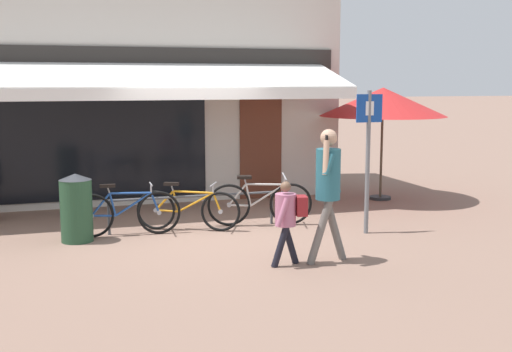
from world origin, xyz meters
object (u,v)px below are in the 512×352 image
Objects in this scene: bicycle_silver at (260,203)px; pedestrian_adult at (328,180)px; litter_bin at (76,208)px; bicycle_orange at (188,209)px; pedestrian_child at (288,214)px; parking_sign at (368,146)px; cafe_parasol at (383,102)px; bicycle_blue at (125,212)px.

bicycle_silver is 2.49m from pedestrian_adult.
litter_bin is at bearing -25.26° from pedestrian_adult.
pedestrian_adult reaches higher than bicycle_orange.
parking_sign reaches higher than pedestrian_child.
pedestrian_adult is at bearing -72.53° from bicycle_silver.
bicycle_silver is 0.97× the size of pedestrian_adult.
bicycle_orange is at bearing -168.27° from bicycle_silver.
cafe_parasol is at bearing -120.15° from pedestrian_child.
pedestrian_child is 0.44× the size of cafe_parasol.
bicycle_silver reaches higher than bicycle_blue.
cafe_parasol is at bearing 57.48° from parking_sign.
pedestrian_adult is (2.44, -2.33, 0.75)m from bicycle_blue.
pedestrian_adult is (1.43, -2.39, 0.77)m from bicycle_orange.
bicycle_orange is 1.53× the size of litter_bin.
litter_bin is at bearing -148.85° from bicycle_orange.
bicycle_silver is 0.77× the size of parking_sign.
pedestrian_child is at bearing -86.18° from bicycle_silver.
bicycle_orange is at bearing 7.28° from bicycle_blue.
pedestrian_adult reaches higher than pedestrian_child.
pedestrian_adult is 1.59× the size of pedestrian_child.
litter_bin reaches higher than bicycle_blue.
bicycle_silver is (1.23, -0.02, 0.03)m from bicycle_orange.
litter_bin reaches higher than bicycle_orange.
pedestrian_child reaches higher than litter_bin.
pedestrian_child is at bearing 7.91° from pedestrian_adult.
bicycle_orange is at bearing 6.79° from litter_bin.
litter_bin is 0.46× the size of parking_sign.
cafe_parasol is at bearing -117.59° from pedestrian_adult.
pedestrian_adult is 1.86m from parking_sign.
bicycle_blue is 0.76× the size of parking_sign.
pedestrian_child is at bearing -144.38° from parking_sign.
pedestrian_child is 5.43m from cafe_parasol.
cafe_parasol is at bearing 16.13° from litter_bin.
parking_sign is (1.47, -1.04, 1.02)m from bicycle_silver.
cafe_parasol reaches higher than bicycle_orange.
pedestrian_adult reaches higher than bicycle_blue.
bicycle_orange is (1.01, 0.06, -0.02)m from bicycle_blue.
pedestrian_child is 3.40m from litter_bin.
bicycle_silver is (2.24, 0.04, 0.02)m from bicycle_blue.
litter_bin is at bearing 169.20° from parking_sign.
bicycle_blue is 5.85m from cafe_parasol.
parking_sign is 3.17m from cafe_parasol.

